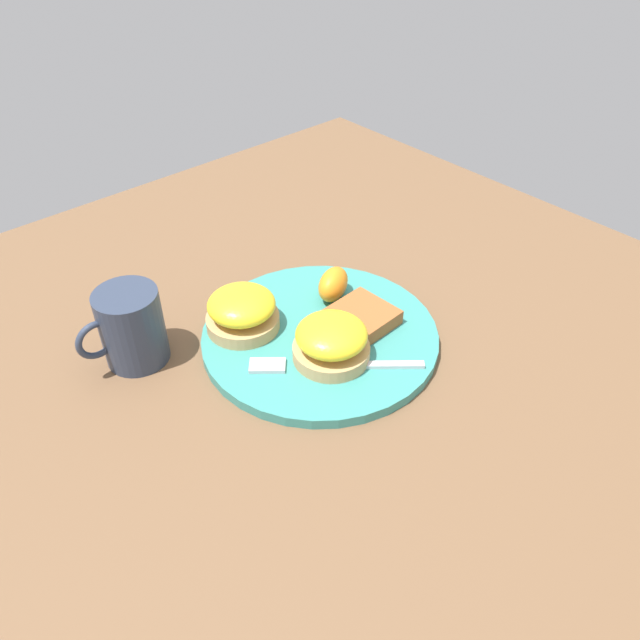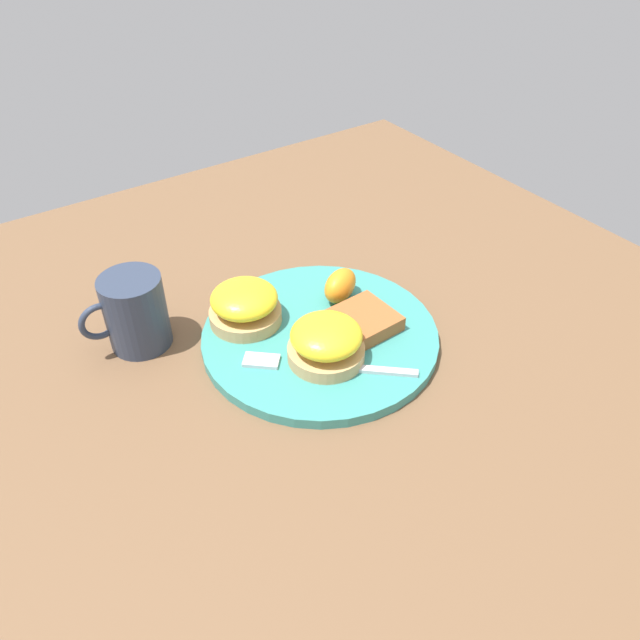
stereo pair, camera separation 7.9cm
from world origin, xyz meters
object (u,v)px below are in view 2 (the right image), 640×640
(orange_wedge, at_px, (340,285))
(fork, at_px, (318,365))
(sandwich_benedict_right, at_px, (326,342))
(sandwich_benedict_left, at_px, (245,305))
(hashbrown_patty, at_px, (352,326))
(cup, at_px, (135,312))

(orange_wedge, xyz_separation_m, fork, (0.10, 0.10, -0.02))
(sandwich_benedict_right, relative_size, fork, 0.56)
(sandwich_benedict_left, relative_size, hashbrown_patty, 0.84)
(sandwich_benedict_right, xyz_separation_m, cup, (0.17, -0.17, 0.01))
(sandwich_benedict_right, height_order, hashbrown_patty, sandwich_benedict_right)
(sandwich_benedict_left, bearing_deg, fork, 102.52)
(sandwich_benedict_left, distance_m, cup, 0.14)
(sandwich_benedict_right, relative_size, orange_wedge, 1.58)
(sandwich_benedict_left, xyz_separation_m, fork, (-0.03, 0.13, -0.02))
(sandwich_benedict_right, distance_m, cup, 0.24)
(sandwich_benedict_left, bearing_deg, orange_wedge, 166.92)
(sandwich_benedict_right, height_order, fork, sandwich_benedict_right)
(sandwich_benedict_right, bearing_deg, cup, -45.00)
(hashbrown_patty, height_order, cup, cup)
(fork, bearing_deg, cup, -49.29)
(sandwich_benedict_right, bearing_deg, orange_wedge, -133.63)
(orange_wedge, relative_size, fork, 0.35)
(sandwich_benedict_left, distance_m, fork, 0.13)
(sandwich_benedict_right, bearing_deg, fork, 23.38)
(fork, bearing_deg, hashbrown_patty, -158.33)
(sandwich_benedict_left, xyz_separation_m, sandwich_benedict_right, (-0.05, 0.12, 0.00))
(hashbrown_patty, bearing_deg, sandwich_benedict_left, -43.83)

